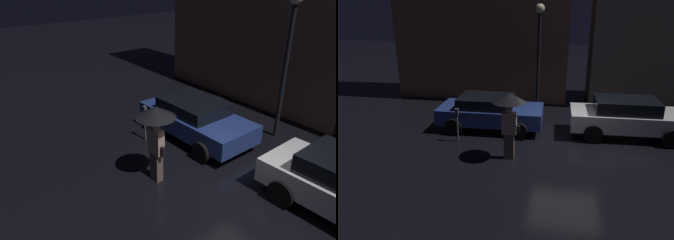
# 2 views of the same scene
# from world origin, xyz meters

# --- Properties ---
(ground_plane) EXTENTS (60.00, 60.00, 0.00)m
(ground_plane) POSITION_xyz_m (0.00, 0.00, 0.00)
(ground_plane) COLOR black
(parked_car_blue) EXTENTS (3.95, 2.00, 1.30)m
(parked_car_blue) POSITION_xyz_m (-2.98, 1.30, 0.70)
(parked_car_blue) COLOR navy
(parked_car_blue) RESTS_ON ground
(pedestrian_with_umbrella) EXTENTS (1.03, 1.03, 2.13)m
(pedestrian_with_umbrella) POSITION_xyz_m (-1.82, -1.15, 1.66)
(pedestrian_with_umbrella) COLOR #66564C
(pedestrian_with_umbrella) RESTS_ON ground
(parking_meter) EXTENTS (0.12, 0.10, 1.21)m
(parking_meter) POSITION_xyz_m (-3.82, -0.13, 0.75)
(parking_meter) COLOR #4C5154
(parking_meter) RESTS_ON ground
(street_lamp_near) EXTENTS (0.39, 0.39, 4.62)m
(street_lamp_near) POSITION_xyz_m (-1.36, 3.51, 3.06)
(street_lamp_near) COLOR black
(street_lamp_near) RESTS_ON ground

